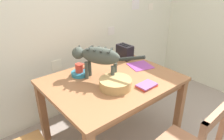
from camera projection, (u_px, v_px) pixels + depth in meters
name	position (u px, v px, depth m)	size (l,w,h in m)	color
wall_rear	(73.00, 16.00, 2.53)	(4.42, 0.11, 2.50)	silver
dining_table	(112.00, 86.00, 2.17)	(1.29, 1.00, 0.76)	#A06741
cat	(97.00, 56.00, 2.04)	(0.41, 0.65, 0.34)	#454C43
saucer_bowl	(80.00, 74.00, 2.20)	(0.17, 0.17, 0.04)	teal
coffee_mug	(80.00, 68.00, 2.17)	(0.13, 0.08, 0.09)	red
magazine	(140.00, 66.00, 2.41)	(0.24, 0.24, 0.01)	purple
book_stack	(147.00, 85.00, 1.98)	(0.19, 0.14, 0.03)	red
wicker_basket	(115.00, 83.00, 1.95)	(0.30, 0.30, 0.09)	tan
toaster	(125.00, 52.00, 2.59)	(0.12, 0.20, 0.18)	black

